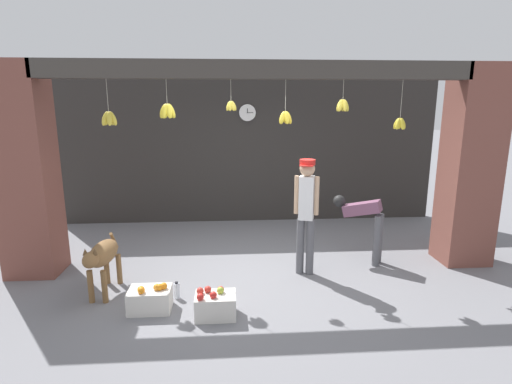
% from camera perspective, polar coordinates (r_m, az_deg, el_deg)
% --- Properties ---
extents(ground_plane, '(60.00, 60.00, 0.00)m').
position_cam_1_polar(ground_plane, '(5.86, 0.28, -11.65)').
color(ground_plane, slate).
extents(shop_back_wall, '(7.67, 0.12, 2.95)m').
position_cam_1_polar(shop_back_wall, '(8.15, -1.15, 6.06)').
color(shop_back_wall, '#2D2B28').
rests_on(shop_back_wall, ground_plane).
extents(shop_pillar_left, '(0.70, 0.60, 2.95)m').
position_cam_1_polar(shop_pillar_left, '(6.35, -30.00, 2.48)').
color(shop_pillar_left, brown).
rests_on(shop_pillar_left, ground_plane).
extents(shop_pillar_right, '(0.70, 0.60, 2.95)m').
position_cam_1_polar(shop_pillar_right, '(6.74, 28.27, 3.16)').
color(shop_pillar_right, brown).
rests_on(shop_pillar_right, ground_plane).
extents(storefront_awning, '(5.77, 0.31, 0.92)m').
position_cam_1_polar(storefront_awning, '(5.47, -0.01, 16.66)').
color(storefront_awning, '#3D3833').
extents(dog, '(0.33, 1.02, 0.75)m').
position_cam_1_polar(dog, '(5.46, -21.10, -8.56)').
color(dog, brown).
rests_on(dog, ground_plane).
extents(shopkeeper, '(0.33, 0.30, 1.66)m').
position_cam_1_polar(shopkeeper, '(5.60, 7.18, -2.27)').
color(shopkeeper, '#56565B').
rests_on(shopkeeper, ground_plane).
extents(worker_stooping, '(0.71, 0.54, 1.01)m').
position_cam_1_polar(worker_stooping, '(6.30, 15.33, -3.89)').
color(worker_stooping, '#56565B').
rests_on(worker_stooping, ground_plane).
extents(fruit_crate_oranges, '(0.49, 0.34, 0.34)m').
position_cam_1_polar(fruit_crate_oranges, '(5.04, -14.87, -14.55)').
color(fruit_crate_oranges, silver).
rests_on(fruit_crate_oranges, ground_plane).
extents(fruit_crate_apples, '(0.46, 0.33, 0.35)m').
position_cam_1_polar(fruit_crate_apples, '(4.78, -5.84, -15.71)').
color(fruit_crate_apples, silver).
rests_on(fruit_crate_apples, ground_plane).
extents(water_bottle, '(0.07, 0.07, 0.22)m').
position_cam_1_polar(water_bottle, '(5.26, -11.25, -13.65)').
color(water_bottle, silver).
rests_on(water_bottle, ground_plane).
extents(wall_clock, '(0.35, 0.03, 0.35)m').
position_cam_1_polar(wall_clock, '(8.02, -1.23, 11.26)').
color(wall_clock, black).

